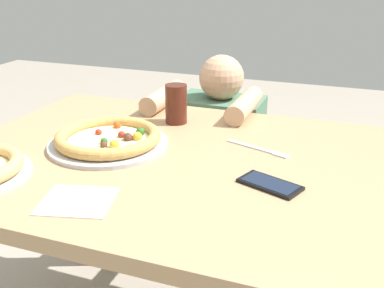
% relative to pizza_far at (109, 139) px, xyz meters
% --- Properties ---
extents(dining_table, '(1.29, 0.93, 0.75)m').
position_rel_pizza_far_xyz_m(dining_table, '(0.22, -0.01, -0.13)').
color(dining_table, tan).
rests_on(dining_table, ground).
extents(pizza_far, '(0.35, 0.35, 0.05)m').
position_rel_pizza_far_xyz_m(pizza_far, '(0.00, 0.00, 0.00)').
color(pizza_far, '#B7B7BC').
rests_on(pizza_far, dining_table).
extents(drink_cup_colored, '(0.07, 0.07, 0.13)m').
position_rel_pizza_far_xyz_m(drink_cup_colored, '(0.11, 0.27, 0.04)').
color(drink_cup_colored, '#4C1E14').
rests_on(drink_cup_colored, dining_table).
extents(paper_napkin, '(0.19, 0.18, 0.00)m').
position_rel_pizza_far_xyz_m(paper_napkin, '(0.10, -0.32, -0.02)').
color(paper_napkin, white).
rests_on(paper_napkin, dining_table).
extents(fork, '(0.20, 0.08, 0.00)m').
position_rel_pizza_far_xyz_m(fork, '(0.42, 0.13, -0.02)').
color(fork, silver).
rests_on(fork, dining_table).
extents(cell_phone, '(0.17, 0.12, 0.01)m').
position_rel_pizza_far_xyz_m(cell_phone, '(0.50, -0.09, -0.02)').
color(cell_phone, black).
rests_on(cell_phone, dining_table).
extents(diner_seated, '(0.38, 0.51, 0.91)m').
position_rel_pizza_far_xyz_m(diner_seated, '(0.14, 0.65, -0.34)').
color(diner_seated, '#333847').
rests_on(diner_seated, ground).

